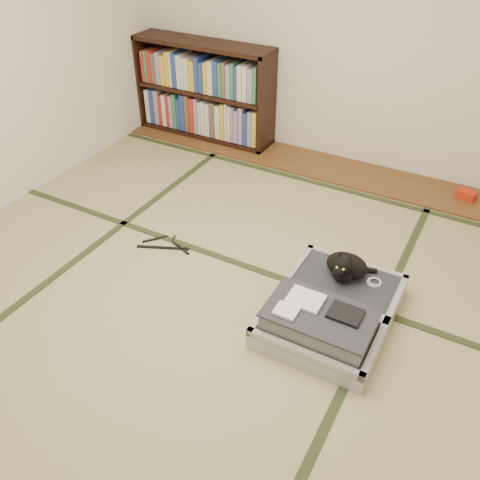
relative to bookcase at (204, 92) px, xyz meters
The scene contains 10 objects.
floor 2.49m from the bookcase, 57.74° to the right, with size 4.50×4.50×0.00m, color tan.
wood_strip 1.38m from the bookcase, ahead, with size 4.00×0.50×0.02m, color brown.
red_item 2.57m from the bookcase, ahead, with size 0.15×0.09×0.07m, color red.
room_shell 2.65m from the bookcase, 57.74° to the right, with size 4.50×4.50×4.50m.
tatami_borders 2.09m from the bookcase, 50.33° to the right, with size 4.00×4.50×0.01m.
bookcase is the anchor object (origin of this frame).
suitcase 2.83m from the bookcase, 42.73° to the right, with size 0.68×0.91×0.27m.
cat 2.61m from the bookcase, 38.21° to the right, with size 0.30×0.30×0.24m.
cable_coil 2.74m from the bookcase, 35.21° to the right, with size 0.09×0.09×0.02m.
hanger 1.96m from the bookcase, 66.59° to the right, with size 0.39×0.25×0.01m.
Camera 1 is at (1.34, -1.99, 2.21)m, focal length 38.00 mm.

